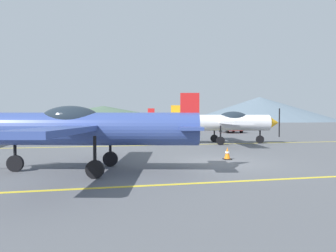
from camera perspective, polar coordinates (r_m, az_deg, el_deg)
ground_plane at (r=13.50m, az=9.95°, el=-6.92°), size 400.00×400.00×0.00m
apron_line_near at (r=10.18m, az=17.96°, el=-9.81°), size 80.00×0.16×0.01m
apron_line_far at (r=21.61m, az=1.44°, el=-3.62°), size 80.00×0.16×0.01m
airplane_near at (r=11.31m, az=-14.97°, el=-0.31°), size 8.49×9.66×2.90m
airplane_mid at (r=22.98m, az=10.75°, el=0.74°), size 8.48×9.70×2.90m
airplane_far at (r=31.18m, az=-10.08°, el=1.01°), size 8.49×9.67×2.90m
airplane_back at (r=43.46m, az=-1.51°, el=1.24°), size 8.49×9.66×2.90m
car_sedan at (r=39.10m, az=11.90°, el=-0.01°), size 2.31×4.44×1.62m
traffic_cone_front at (r=14.50m, az=11.28°, el=-5.18°), size 0.36×0.36×0.59m
hill_centerleft at (r=140.68m, az=-12.24°, el=2.34°), size 79.11×79.11×7.08m
hill_centerright at (r=146.62m, az=17.09°, el=3.12°), size 69.98×69.98×11.40m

